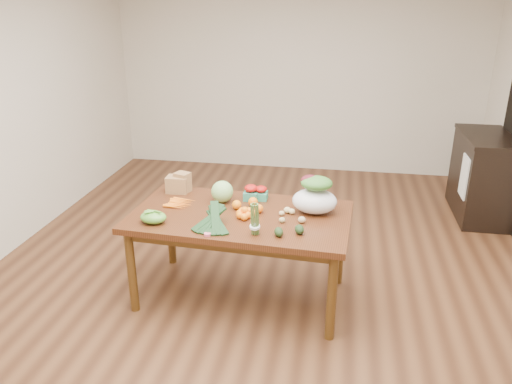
% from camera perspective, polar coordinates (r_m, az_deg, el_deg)
% --- Properties ---
extents(floor, '(6.00, 6.00, 0.00)m').
position_cam_1_polar(floor, '(4.62, 0.68, -9.13)').
color(floor, brown).
rests_on(floor, ground).
extents(room_walls, '(5.02, 6.02, 2.70)m').
position_cam_1_polar(room_walls, '(4.09, 0.77, 7.33)').
color(room_walls, beige).
rests_on(room_walls, floor).
extents(dining_table, '(1.77, 1.05, 0.75)m').
position_cam_1_polar(dining_table, '(4.11, -1.75, -7.30)').
color(dining_table, '#4B2511').
rests_on(dining_table, floor).
extents(cabinet, '(0.52, 1.02, 0.94)m').
position_cam_1_polar(cabinet, '(6.13, 24.41, 1.67)').
color(cabinet, black).
rests_on(cabinet, floor).
extents(dish_towel, '(0.02, 0.28, 0.45)m').
position_cam_1_polar(dish_towel, '(5.77, 22.69, 1.63)').
color(dish_towel, white).
rests_on(dish_towel, cabinet).
extents(paper_bag, '(0.26, 0.22, 0.17)m').
position_cam_1_polar(paper_bag, '(4.39, -8.97, 1.06)').
color(paper_bag, '#925E41').
rests_on(paper_bag, dining_table).
extents(cabbage, '(0.18, 0.18, 0.18)m').
position_cam_1_polar(cabbage, '(4.14, -3.88, 0.04)').
color(cabbage, '#91C572').
rests_on(cabbage, dining_table).
extents(strawberry_basket_a, '(0.12, 0.12, 0.10)m').
position_cam_1_polar(strawberry_basket_a, '(4.19, -0.59, -0.21)').
color(strawberry_basket_a, red).
rests_on(strawberry_basket_a, dining_table).
extents(strawberry_basket_b, '(0.11, 0.11, 0.10)m').
position_cam_1_polar(strawberry_basket_b, '(4.19, 0.58, -0.25)').
color(strawberry_basket_b, '#AD130B').
rests_on(strawberry_basket_b, dining_table).
extents(orange_a, '(0.08, 0.08, 0.08)m').
position_cam_1_polar(orange_a, '(4.01, -2.22, -1.47)').
color(orange_a, orange).
rests_on(orange_a, dining_table).
extents(orange_b, '(0.08, 0.08, 0.08)m').
position_cam_1_polar(orange_b, '(4.06, -0.34, -1.15)').
color(orange_b, orange).
rests_on(orange_b, dining_table).
extents(orange_c, '(0.07, 0.07, 0.07)m').
position_cam_1_polar(orange_c, '(3.94, 0.33, -1.91)').
color(orange_c, orange).
rests_on(orange_c, dining_table).
extents(mandarin_cluster, '(0.19, 0.19, 0.09)m').
position_cam_1_polar(mandarin_cluster, '(3.86, -1.29, -2.29)').
color(mandarin_cluster, orange).
rests_on(mandarin_cluster, dining_table).
extents(carrots, '(0.23, 0.23, 0.03)m').
position_cam_1_polar(carrots, '(4.15, -8.73, -1.26)').
color(carrots, orange).
rests_on(carrots, dining_table).
extents(snap_pea_bag, '(0.20, 0.15, 0.09)m').
position_cam_1_polar(snap_pea_bag, '(3.85, -11.65, -2.85)').
color(snap_pea_bag, '#65A136').
rests_on(snap_pea_bag, dining_table).
extents(kale_bunch, '(0.34, 0.42, 0.16)m').
position_cam_1_polar(kale_bunch, '(3.66, -5.12, -3.18)').
color(kale_bunch, black).
rests_on(kale_bunch, dining_table).
extents(asparagus_bundle, '(0.09, 0.12, 0.26)m').
position_cam_1_polar(asparagus_bundle, '(3.55, -0.13, -3.11)').
color(asparagus_bundle, '#4B6C31').
rests_on(asparagus_bundle, dining_table).
extents(potato_a, '(0.04, 0.04, 0.04)m').
position_cam_1_polar(potato_a, '(3.91, 2.95, -2.44)').
color(potato_a, '#DAC37E').
rests_on(potato_a, dining_table).
extents(potato_b, '(0.05, 0.04, 0.04)m').
position_cam_1_polar(potato_b, '(3.79, 3.00, -3.21)').
color(potato_b, tan).
rests_on(potato_b, dining_table).
extents(potato_c, '(0.05, 0.05, 0.04)m').
position_cam_1_polar(potato_c, '(3.94, 4.12, -2.23)').
color(potato_c, '#D8C27C').
rests_on(potato_c, dining_table).
extents(potato_d, '(0.06, 0.05, 0.05)m').
position_cam_1_polar(potato_d, '(3.95, 3.61, -2.07)').
color(potato_d, '#D6C37B').
rests_on(potato_d, dining_table).
extents(potato_e, '(0.06, 0.05, 0.05)m').
position_cam_1_polar(potato_e, '(3.79, 5.26, -3.18)').
color(potato_e, tan).
rests_on(potato_e, dining_table).
extents(avocado_a, '(0.09, 0.11, 0.06)m').
position_cam_1_polar(avocado_a, '(3.58, 2.61, -4.58)').
color(avocado_a, black).
rests_on(avocado_a, dining_table).
extents(avocado_b, '(0.09, 0.11, 0.07)m').
position_cam_1_polar(avocado_b, '(3.62, 4.98, -4.28)').
color(avocado_b, black).
rests_on(avocado_b, dining_table).
extents(salad_bag, '(0.37, 0.29, 0.27)m').
position_cam_1_polar(salad_bag, '(3.94, 6.73, -0.52)').
color(salad_bag, silver).
rests_on(salad_bag, dining_table).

